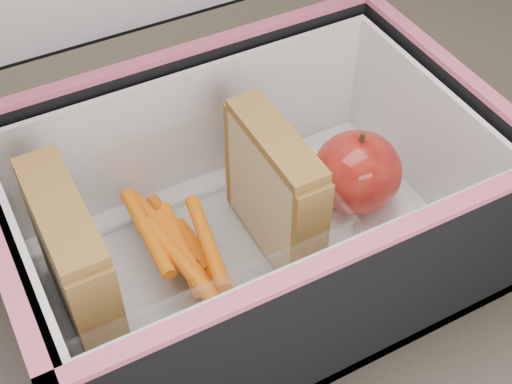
{
  "coord_description": "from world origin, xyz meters",
  "views": [
    {
      "loc": [
        -0.11,
        -0.3,
        1.17
      ],
      "look_at": [
        0.05,
        -0.01,
        0.81
      ],
      "focal_mm": 50.0,
      "sensor_mm": 36.0,
      "label": 1
    }
  ],
  "objects": [
    {
      "name": "carrot_sticks",
      "position": [
        -0.01,
        -0.01,
        0.79
      ],
      "size": [
        0.05,
        0.13,
        0.03
      ],
      "color": "orange",
      "rests_on": "plastic_tub"
    },
    {
      "name": "sandwich_left",
      "position": [
        -0.08,
        -0.02,
        0.82
      ],
      "size": [
        0.03,
        0.1,
        0.11
      ],
      "color": "tan",
      "rests_on": "plastic_tub"
    },
    {
      "name": "sandwich_right",
      "position": [
        0.06,
        -0.02,
        0.82
      ],
      "size": [
        0.03,
        0.09,
        0.1
      ],
      "color": "tan",
      "rests_on": "plastic_tub"
    },
    {
      "name": "red_apple",
      "position": [
        0.13,
        -0.02,
        0.8
      ],
      "size": [
        0.08,
        0.08,
        0.07
      ],
      "rotation": [
        0.0,
        0.0,
        -0.2
      ],
      "color": "maroon",
      "rests_on": "paper_napkin"
    },
    {
      "name": "kitchen_table",
      "position": [
        0.0,
        0.0,
        0.66
      ],
      "size": [
        1.2,
        0.8,
        0.75
      ],
      "color": "brown",
      "rests_on": "ground"
    },
    {
      "name": "paper_napkin",
      "position": [
        0.13,
        -0.02,
        0.77
      ],
      "size": [
        0.09,
        0.09,
        0.01
      ],
      "primitive_type": "cube",
      "rotation": [
        0.0,
        0.0,
        -0.13
      ],
      "color": "white",
      "rests_on": "lunch_bag"
    },
    {
      "name": "lunch_bag",
      "position": [
        0.04,
        -0.01,
        0.82
      ],
      "size": [
        0.32,
        0.26,
        0.32
      ],
      "color": "black",
      "rests_on": "kitchen_table"
    },
    {
      "name": "plastic_tub",
      "position": [
        -0.01,
        -0.02,
        0.8
      ],
      "size": [
        0.18,
        0.13,
        0.08
      ],
      "primitive_type": null,
      "color": "white",
      "rests_on": "lunch_bag"
    }
  ]
}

